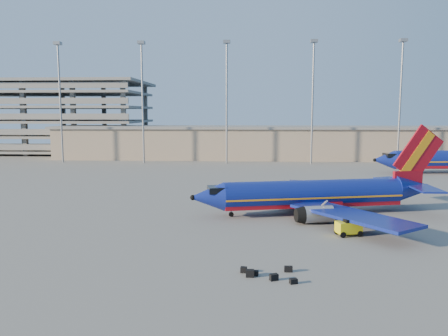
{
  "coord_description": "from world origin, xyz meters",
  "views": [
    {
      "loc": [
        -0.03,
        -57.48,
        12.05
      ],
      "look_at": [
        -3.45,
        5.71,
        4.0
      ],
      "focal_mm": 35.0,
      "sensor_mm": 36.0,
      "label": 1
    }
  ],
  "objects": [
    {
      "name": "baggage_tug",
      "position": [
        9.97,
        -15.01,
        0.89
      ],
      "size": [
        2.68,
        2.02,
        1.72
      ],
      "rotation": [
        0.0,
        0.0,
        0.27
      ],
      "color": "yellow",
      "rests_on": "ground"
    },
    {
      "name": "aircraft_main",
      "position": [
        8.47,
        -5.52,
        2.27
      ],
      "size": [
        31.03,
        29.52,
        10.64
      ],
      "rotation": [
        0.0,
        0.0,
        0.22
      ],
      "color": "navy",
      "rests_on": "ground"
    },
    {
      "name": "parking_garage",
      "position": [
        -62.0,
        74.05,
        11.73
      ],
      "size": [
        62.0,
        32.0,
        21.4
      ],
      "color": "slate",
      "rests_on": "ground"
    },
    {
      "name": "light_mast_row",
      "position": [
        5.0,
        46.0,
        17.55
      ],
      "size": [
        101.6,
        1.6,
        28.65
      ],
      "color": "gray",
      "rests_on": "ground"
    },
    {
      "name": "luggage_pile",
      "position": [
        1.38,
        -26.41,
        0.23
      ],
      "size": [
        4.12,
        2.71,
        0.55
      ],
      "color": "black",
      "rests_on": "ground"
    },
    {
      "name": "ground",
      "position": [
        0.0,
        0.0,
        0.0
      ],
      "size": [
        220.0,
        220.0,
        0.0
      ],
      "primitive_type": "plane",
      "color": "slate",
      "rests_on": "ground"
    },
    {
      "name": "terminal_building",
      "position": [
        10.0,
        58.0,
        4.32
      ],
      "size": [
        122.0,
        16.0,
        8.5
      ],
      "color": "tan",
      "rests_on": "ground"
    }
  ]
}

